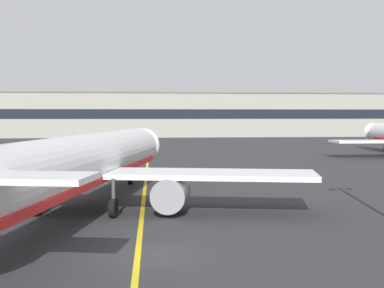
# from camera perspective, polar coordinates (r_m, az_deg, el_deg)

# --- Properties ---
(ground_plane) EXTENTS (400.00, 400.00, 0.00)m
(ground_plane) POSITION_cam_1_polar(r_m,az_deg,el_deg) (26.02, -3.94, -11.89)
(ground_plane) COLOR #2D2D30
(taxiway_centreline) EXTENTS (5.47, 179.93, 0.01)m
(taxiway_centreline) POSITION_cam_1_polar(r_m,az_deg,el_deg) (55.53, -5.01, -3.83)
(taxiway_centreline) COLOR yellow
(taxiway_centreline) RESTS_ON ground
(airliner_foreground) EXTENTS (32.30, 41.16, 11.65)m
(airliner_foreground) POSITION_cam_1_polar(r_m,az_deg,el_deg) (37.43, -11.64, -2.09)
(airliner_foreground) COLOR white
(airliner_foreground) RESTS_ON ground
(safety_cone_by_nose_gear) EXTENTS (0.44, 0.44, 0.55)m
(safety_cone_by_nose_gear) POSITION_cam_1_polar(r_m,az_deg,el_deg) (53.22, -9.43, -3.89)
(safety_cone_by_nose_gear) COLOR orange
(safety_cone_by_nose_gear) RESTS_ON ground
(terminal_building) EXTENTS (165.33, 12.40, 13.66)m
(terminal_building) POSITION_cam_1_polar(r_m,az_deg,el_deg) (162.86, -5.54, 3.17)
(terminal_building) COLOR #9E998E
(terminal_building) RESTS_ON ground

